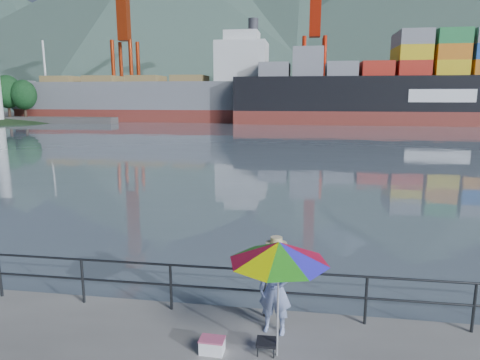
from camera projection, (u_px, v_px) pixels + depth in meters
name	position (u px, v px, depth m)	size (l,w,h in m)	color
harbor_water	(294.00, 110.00, 133.72)	(500.00, 280.00, 0.00)	slate
far_dock	(334.00, 116.00, 96.35)	(200.00, 40.00, 0.40)	#514F4C
guardrail	(126.00, 283.00, 9.18)	(22.00, 0.06, 1.03)	#2D3033
mountains	(385.00, 27.00, 196.51)	(600.00, 332.80, 80.00)	#385147
port_cranes	(453.00, 34.00, 81.42)	(116.00, 28.00, 38.40)	#AE2E0E
container_stacks	(450.00, 103.00, 92.98)	(58.00, 8.40, 7.80)	#194CA5
fisherman	(276.00, 289.00, 8.09)	(0.64, 0.42, 1.77)	#29488D
beach_umbrella	(279.00, 252.00, 7.13)	(1.95, 1.95, 2.09)	white
folding_stool	(266.00, 346.00, 7.55)	(0.36, 0.36, 0.23)	black
cooler_bag	(212.00, 346.00, 7.56)	(0.42, 0.28, 0.24)	white
fishing_rod	(260.00, 311.00, 9.04)	(0.02, 0.02, 1.93)	black
bulk_carrier	(165.00, 98.00, 80.97)	(52.72, 9.12, 14.50)	maroon
container_ship	(443.00, 88.00, 71.01)	(65.82, 10.97, 18.10)	maroon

